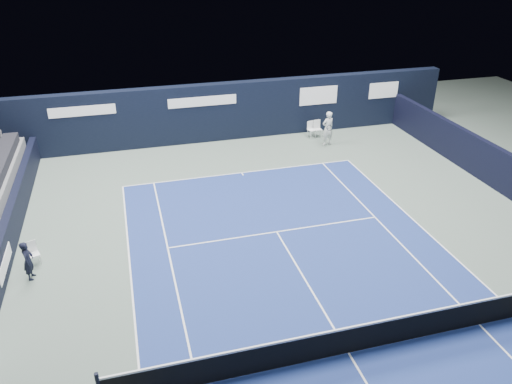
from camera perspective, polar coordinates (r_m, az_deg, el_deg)
ground at (r=15.66m, az=7.39°, el=-12.79°), size 48.00×48.00×0.00m
court_surface at (r=14.34m, az=10.54°, el=-17.65°), size 10.97×23.77×0.01m
folding_chair_back_a at (r=28.10m, az=7.00°, el=7.55°), size 0.42×0.45×0.93m
folding_chair_back_b at (r=28.01m, az=6.30°, el=7.28°), size 0.48×0.47×0.89m
line_judge_chair at (r=18.63m, az=-24.20°, el=-6.22°), size 0.48×0.47×0.85m
line_judge at (r=17.82m, az=-24.60°, el=-7.12°), size 0.38×0.53×1.37m
court_markings at (r=14.33m, az=10.54°, el=-17.63°), size 11.03×23.83×0.00m
tennis_net at (r=13.99m, az=10.72°, el=-16.18°), size 12.90×0.10×1.10m
back_sponsor_wall at (r=27.26m, az=-4.07°, el=9.14°), size 26.00×0.63×3.10m
tennis_player at (r=26.85m, az=8.20°, el=7.22°), size 0.75×0.90×1.84m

